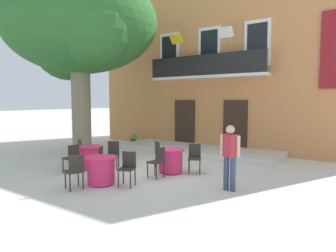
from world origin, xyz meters
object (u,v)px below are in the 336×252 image
(cafe_chair_middle_0, at_px, (160,153))
(pedestrian_near_entrance, at_px, (230,154))
(cafe_chair_front_0, at_px, (104,160))
(cafe_chair_middle_2, at_px, (195,156))
(cafe_chair_near_tree_0, at_px, (83,150))
(cafe_chair_front_2, at_px, (128,166))
(cafe_table_near_tree, at_px, (90,157))
(cafe_chair_near_tree_1, at_px, (72,157))
(plane_tree, at_px, (79,29))
(cafe_table_front, at_px, (101,170))
(ground_planter_left, at_px, (133,139))
(cafe_chair_middle_1, at_px, (158,160))
(cafe_chair_front_1, at_px, (75,170))
(cafe_chair_near_tree_2, at_px, (113,153))
(cafe_table_middle, at_px, (171,161))

(cafe_chair_middle_0, height_order, pedestrian_near_entrance, pedestrian_near_entrance)
(cafe_chair_front_0, bearing_deg, cafe_chair_middle_0, 71.74)
(pedestrian_near_entrance, bearing_deg, cafe_chair_middle_2, 145.85)
(cafe_chair_near_tree_0, bearing_deg, cafe_chair_front_2, -18.66)
(cafe_chair_middle_0, bearing_deg, cafe_table_near_tree, -143.42)
(cafe_chair_near_tree_1, bearing_deg, plane_tree, 135.41)
(cafe_chair_near_tree_1, relative_size, cafe_chair_front_2, 1.00)
(cafe_chair_middle_2, relative_size, cafe_chair_front_0, 1.00)
(cafe_table_near_tree, xyz_separation_m, pedestrian_near_entrance, (4.84, 0.35, 0.55))
(cafe_chair_middle_0, bearing_deg, plane_tree, 178.61)
(cafe_chair_middle_0, distance_m, cafe_chair_front_0, 2.04)
(cafe_table_front, distance_m, ground_planter_left, 7.39)
(cafe_chair_middle_1, distance_m, ground_planter_left, 6.88)
(cafe_chair_front_2, bearing_deg, cafe_chair_front_1, -127.90)
(cafe_chair_near_tree_2, xyz_separation_m, cafe_chair_middle_2, (2.60, 0.99, 0.00))
(cafe_chair_middle_0, relative_size, cafe_chair_front_1, 1.00)
(cafe_table_middle, distance_m, cafe_table_front, 2.32)
(cafe_chair_middle_2, xyz_separation_m, cafe_table_front, (-1.45, -2.59, -0.14))
(cafe_chair_near_tree_1, relative_size, cafe_chair_middle_0, 1.00)
(cafe_table_middle, height_order, cafe_chair_front_2, cafe_chair_front_2)
(cafe_chair_middle_1, height_order, cafe_chair_front_2, same)
(cafe_chair_front_2, bearing_deg, pedestrian_near_entrance, 25.02)
(cafe_table_near_tree, relative_size, cafe_chair_front_0, 0.95)
(cafe_chair_middle_0, distance_m, cafe_chair_front_2, 2.25)
(cafe_chair_middle_2, bearing_deg, pedestrian_near_entrance, -34.15)
(cafe_table_front, distance_m, cafe_chair_front_1, 0.77)
(cafe_table_middle, bearing_deg, cafe_chair_front_1, -108.70)
(cafe_table_near_tree, xyz_separation_m, cafe_chair_front_2, (2.40, -0.79, 0.14))
(cafe_table_near_tree, relative_size, cafe_chair_near_tree_2, 0.95)
(cafe_chair_near_tree_0, relative_size, cafe_chair_middle_0, 1.00)
(cafe_table_near_tree, bearing_deg, cafe_chair_near_tree_0, 159.61)
(cafe_chair_near_tree_1, distance_m, cafe_table_middle, 3.12)
(cafe_chair_middle_2, bearing_deg, cafe_chair_middle_1, -116.24)
(cafe_chair_near_tree_0, distance_m, cafe_table_middle, 3.36)
(cafe_table_front, height_order, ground_planter_left, cafe_table_front)
(plane_tree, xyz_separation_m, cafe_table_front, (4.00, -2.62, -4.78))
(cafe_chair_near_tree_1, xyz_separation_m, cafe_table_middle, (2.54, 1.80, -0.14))
(cafe_chair_near_tree_1, height_order, cafe_table_middle, cafe_chair_near_tree_1)
(cafe_chair_near_tree_0, distance_m, pedestrian_near_entrance, 5.56)
(cafe_chair_near_tree_0, xyz_separation_m, cafe_chair_front_2, (3.11, -1.05, 0.00))
(cafe_chair_middle_1, distance_m, cafe_chair_front_1, 2.39)
(cafe_chair_near_tree_1, height_order, cafe_chair_near_tree_2, same)
(cafe_chair_middle_1, height_order, pedestrian_near_entrance, pedestrian_near_entrance)
(cafe_chair_near_tree_0, relative_size, pedestrian_near_entrance, 0.54)
(cafe_table_near_tree, bearing_deg, cafe_chair_near_tree_2, 39.65)
(cafe_chair_front_1, xyz_separation_m, pedestrian_near_entrance, (3.27, 2.21, 0.42))
(cafe_chair_middle_2, bearing_deg, cafe_table_middle, -145.75)
(cafe_table_front, relative_size, cafe_chair_front_2, 0.95)
(cafe_chair_front_1, height_order, cafe_chair_front_2, same)
(ground_planter_left, bearing_deg, cafe_chair_near_tree_0, -69.65)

